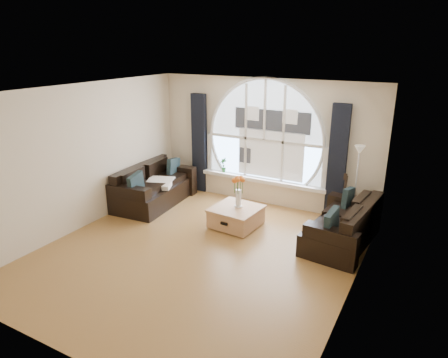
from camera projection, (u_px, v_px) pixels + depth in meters
ground at (199, 252)px, 6.88m from camera, size 5.00×5.50×0.01m
ceiling at (195, 91)px, 6.02m from camera, size 5.00×5.50×0.01m
wall_back at (265, 142)px, 8.74m from camera, size 5.00×0.01×2.70m
wall_front at (54, 251)px, 4.16m from camera, size 5.00×0.01×2.70m
wall_left at (84, 157)px, 7.59m from camera, size 0.01×5.50×2.70m
wall_right at (358, 206)px, 5.31m from camera, size 0.01×5.50×2.70m
attic_slope at (342, 128)px, 5.13m from camera, size 0.92×5.50×0.72m
arched_window at (265, 129)px, 8.62m from camera, size 2.60×0.06×2.15m
window_sill at (262, 180)px, 8.92m from camera, size 2.90×0.22×0.08m
window_frame at (264, 130)px, 8.60m from camera, size 2.76×0.08×2.15m
neighbor_house at (271, 136)px, 8.58m from camera, size 1.70×0.02×1.50m
curtain_left at (199, 144)px, 9.43m from camera, size 0.35×0.12×2.30m
curtain_right at (337, 162)px, 7.97m from camera, size 0.35×0.12×2.30m
sofa_left at (155, 186)px, 8.86m from camera, size 1.10×1.97×0.85m
sofa_right at (342, 223)px, 7.06m from camera, size 1.07×1.85×0.78m
coffee_chest at (236, 216)px, 7.81m from camera, size 0.93×0.93×0.42m
throw_blanket at (160, 183)px, 8.75m from camera, size 0.70×0.70×0.10m
vase_flowers at (238, 188)px, 7.66m from camera, size 0.24×0.24×0.70m
floor_lamp at (356, 187)px, 7.64m from camera, size 0.24×0.24×1.60m
guitar at (344, 198)px, 7.82m from camera, size 0.37×0.26×1.06m
potted_plant at (224, 165)px, 9.30m from camera, size 0.21×0.18×0.33m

